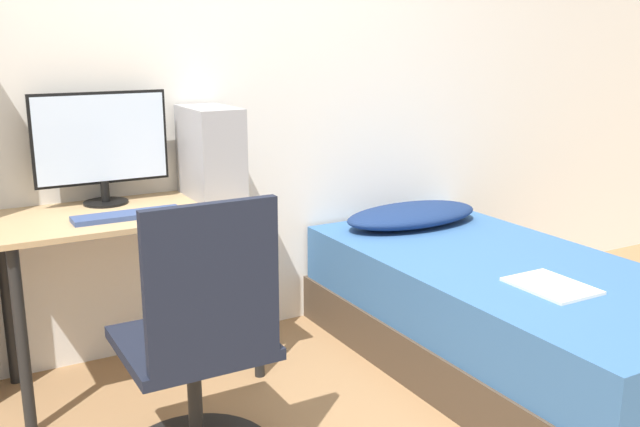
% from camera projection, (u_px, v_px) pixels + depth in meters
% --- Properties ---
extents(wall_back, '(8.00, 0.05, 2.50)m').
position_uv_depth(wall_back, '(166.00, 81.00, 3.18)').
color(wall_back, silver).
rests_on(wall_back, ground_plane).
extents(desk, '(1.04, 0.56, 0.75)m').
position_uv_depth(desk, '(130.00, 240.00, 2.94)').
color(desk, tan).
rests_on(desk, ground_plane).
extents(office_chair, '(0.54, 0.54, 0.97)m').
position_uv_depth(office_chair, '(200.00, 370.00, 2.36)').
color(office_chair, black).
rests_on(office_chair, ground_plane).
extents(bed, '(1.00, 1.95, 0.49)m').
position_uv_depth(bed, '(507.00, 316.00, 3.14)').
color(bed, '#4C3D2D').
rests_on(bed, ground_plane).
extents(pillow, '(0.76, 0.36, 0.11)m').
position_uv_depth(pillow, '(412.00, 215.00, 3.67)').
color(pillow, navy).
rests_on(pillow, bed).
extents(magazine, '(0.24, 0.32, 0.01)m').
position_uv_depth(magazine, '(551.00, 286.00, 2.78)').
color(magazine, silver).
rests_on(magazine, bed).
extents(monitor, '(0.56, 0.19, 0.47)m').
position_uv_depth(monitor, '(101.00, 143.00, 2.97)').
color(monitor, black).
rests_on(monitor, desk).
extents(keyboard, '(0.43, 0.11, 0.02)m').
position_uv_depth(keyboard, '(128.00, 215.00, 2.80)').
color(keyboard, '#33477A').
rests_on(keyboard, desk).
extents(pc_tower, '(0.20, 0.35, 0.40)m').
position_uv_depth(pc_tower, '(211.00, 152.00, 3.12)').
color(pc_tower, '#99999E').
rests_on(pc_tower, desk).
extents(mouse, '(0.06, 0.09, 0.02)m').
position_uv_depth(mouse, '(192.00, 208.00, 2.92)').
color(mouse, black).
rests_on(mouse, desk).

